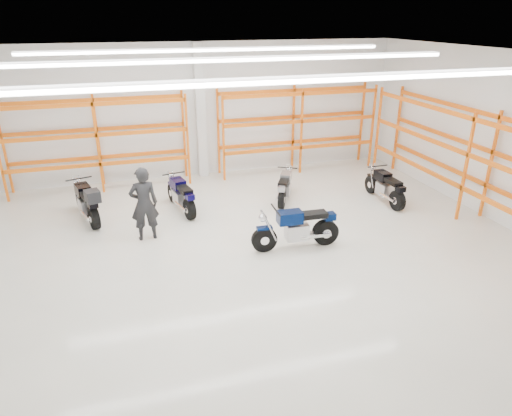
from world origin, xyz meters
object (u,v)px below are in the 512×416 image
object	(u,v)px
structural_column	(201,112)
standing_man	(144,204)
motorcycle_back_c	(285,188)
motorcycle_back_b	(181,196)
motorcycle_back_a	(87,203)
motorcycle_back_d	(386,188)
motorcycle_main	(300,229)

from	to	relation	value
structural_column	standing_man	bearing A→B (deg)	-117.10
motorcycle_back_c	structural_column	xyz separation A→B (m)	(-1.92, 3.15, 1.82)
motorcycle_back_b	structural_column	xyz separation A→B (m)	(1.20, 3.02, 1.78)
motorcycle_back_c	motorcycle_back_b	bearing A→B (deg)	177.68
standing_man	structural_column	bearing A→B (deg)	-120.77
motorcycle_back_b	standing_man	bearing A→B (deg)	-126.63
motorcycle_back_a	structural_column	world-z (taller)	structural_column
motorcycle_back_d	structural_column	distance (m)	6.59
motorcycle_back_b	motorcycle_back_d	world-z (taller)	motorcycle_back_b
motorcycle_back_b	structural_column	size ratio (longest dim) A/B	0.45
motorcycle_back_d	structural_column	xyz separation A→B (m)	(-4.81, 4.14, 1.78)
motorcycle_main	motorcycle_back_c	world-z (taller)	motorcycle_main
motorcycle_back_d	standing_man	size ratio (longest dim) A/B	1.07
motorcycle_back_b	motorcycle_back_c	xyz separation A→B (m)	(3.12, -0.13, -0.04)
motorcycle_back_b	motorcycle_back_d	xyz separation A→B (m)	(6.02, -1.11, -0.00)
standing_man	motorcycle_back_c	bearing A→B (deg)	-165.70
motorcycle_back_a	structural_column	bearing A→B (deg)	38.47
motorcycle_back_a	motorcycle_back_d	distance (m)	8.65
motorcycle_back_b	structural_column	world-z (taller)	structural_column
motorcycle_back_c	motorcycle_back_a	bearing A→B (deg)	178.37
motorcycle_back_c	standing_man	size ratio (longest dim) A/B	0.90
motorcycle_back_a	motorcycle_back_c	distance (m)	5.68
motorcycle_main	motorcycle_back_b	xyz separation A→B (m)	(-2.43, 3.08, -0.04)
structural_column	motorcycle_back_b	bearing A→B (deg)	-111.65
standing_man	structural_column	size ratio (longest dim) A/B	0.42
motorcycle_back_a	structural_column	xyz separation A→B (m)	(3.76, 2.99, 1.70)
motorcycle_main	standing_man	distance (m)	3.91
motorcycle_back_c	standing_man	world-z (taller)	standing_man
motorcycle_back_b	standing_man	size ratio (longest dim) A/B	1.06
motorcycle_main	motorcycle_back_a	distance (m)	5.88
structural_column	motorcycle_back_c	bearing A→B (deg)	-58.64
motorcycle_main	motorcycle_back_a	world-z (taller)	motorcycle_back_a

